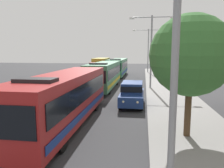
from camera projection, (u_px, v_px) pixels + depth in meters
The scene contains 9 objects.
bus_lead at pixel (65, 97), 13.03m from camera, with size 2.58×11.61×3.21m.
bus_second_in_line at pixel (104, 74), 25.85m from camera, with size 2.58×11.15×3.21m.
bus_middle at pixel (118, 67), 39.20m from camera, with size 2.58×11.92×3.21m.
white_suv at pixel (132, 93), 17.81m from camera, with size 1.86×4.58×1.90m.
box_truck_oncoming at pixel (100, 66), 40.18m from camera, with size 2.35×7.76×3.15m.
streetlamp_near at pixel (176, 27), 5.58m from camera, with size 5.85×0.28×7.82m.
streetlamp_mid at pixel (151, 45), 25.08m from camera, with size 5.09×0.28×8.24m.
streetlamp_far at pixel (148, 46), 44.56m from camera, with size 6.40×0.28×8.70m.
roadside_tree at pixel (191, 55), 10.51m from camera, with size 3.96×3.96×6.01m.
Camera 1 is at (3.30, -0.37, 4.34)m, focal length 35.19 mm.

